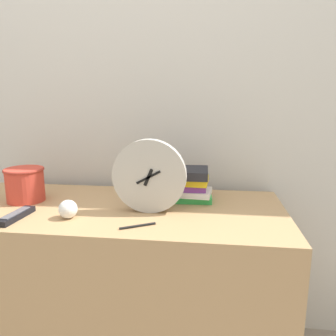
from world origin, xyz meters
TOP-DOWN VIEW (x-y plane):
  - wall_back at (0.00, 0.65)m, footprint 6.00×0.04m
  - desk at (0.00, 0.29)m, footprint 1.34×0.58m
  - desk_clock at (0.16, 0.25)m, footprint 0.27×0.04m
  - book_stack at (0.27, 0.41)m, footprint 0.24×0.18m
  - basket at (-0.38, 0.32)m, footprint 0.16×0.16m
  - tv_remote at (-0.30, 0.12)m, footprint 0.06×0.17m
  - crumpled_paper_ball at (-0.12, 0.15)m, footprint 0.07×0.07m
  - pen at (0.14, 0.10)m, footprint 0.11×0.07m

SIDE VIEW (x-z plane):
  - desk at x=0.00m, z-range 0.00..0.73m
  - pen at x=0.14m, z-range 0.73..0.74m
  - tv_remote at x=-0.30m, z-range 0.73..0.75m
  - crumpled_paper_ball at x=-0.12m, z-range 0.73..0.79m
  - book_stack at x=0.27m, z-range 0.73..0.86m
  - basket at x=-0.38m, z-range 0.73..0.87m
  - desk_clock at x=0.16m, z-range 0.73..1.00m
  - wall_back at x=0.00m, z-range 0.00..2.40m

